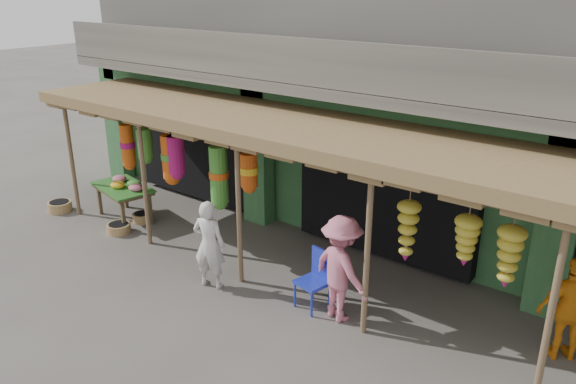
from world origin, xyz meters
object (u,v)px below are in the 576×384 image
Objects in this scene: person_vendor at (571,310)px; person_front at (209,245)px; blue_chair at (316,276)px; person_shopper at (341,269)px; flower_table at (124,188)px.

person_front is at bearing -19.14° from person_vendor.
person_vendor is (3.54, 1.03, 0.24)m from blue_chair.
person_front is 0.92× the size of person_shopper.
flower_table is at bearing -31.71° from person_vendor.
blue_chair is 3.69m from person_vendor.
person_vendor is (5.35, 1.63, -0.02)m from person_front.
person_front is at bearing -2.56° from flower_table.
blue_chair is 1.93m from person_front.
person_shopper reaches higher than person_front.
blue_chair is 0.59m from person_shopper.
person_front is 1.02× the size of person_vendor.
person_front is at bearing 30.27° from person_shopper.
flower_table is 1.04× the size of person_front.
person_front is (-1.82, -0.60, 0.26)m from blue_chair.
flower_table is 8.98m from person_vendor.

